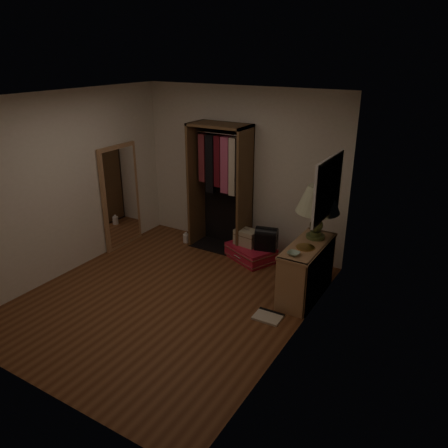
# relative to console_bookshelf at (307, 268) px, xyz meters

# --- Properties ---
(ground) EXTENTS (4.00, 4.00, 0.00)m
(ground) POSITION_rel_console_bookshelf_xyz_m (-1.53, -1.04, -0.39)
(ground) COLOR brown
(ground) RESTS_ON ground
(room_walls) EXTENTS (3.52, 4.02, 2.60)m
(room_walls) POSITION_rel_console_bookshelf_xyz_m (-1.46, -1.00, 1.11)
(room_walls) COLOR silver
(room_walls) RESTS_ON ground
(console_bookshelf) EXTENTS (0.42, 1.12, 0.75)m
(console_bookshelf) POSITION_rel_console_bookshelf_xyz_m (0.00, 0.00, 0.00)
(console_bookshelf) COLOR #A87851
(console_bookshelf) RESTS_ON ground
(open_wardrobe) EXTENTS (0.95, 0.50, 2.05)m
(open_wardrobe) POSITION_rel_console_bookshelf_xyz_m (-1.75, 0.73, 0.81)
(open_wardrobe) COLOR brown
(open_wardrobe) RESTS_ON ground
(floor_mirror) EXTENTS (0.06, 0.80, 1.70)m
(floor_mirror) POSITION_rel_console_bookshelf_xyz_m (-3.24, -0.04, 0.46)
(floor_mirror) COLOR #A87851
(floor_mirror) RESTS_ON ground
(pink_suitcase) EXTENTS (0.89, 0.79, 0.23)m
(pink_suitcase) POSITION_rel_console_bookshelf_xyz_m (-1.13, 0.56, -0.28)
(pink_suitcase) COLOR red
(pink_suitcase) RESTS_ON ground
(train_case) EXTENTS (0.39, 0.29, 0.26)m
(train_case) POSITION_rel_console_bookshelf_xyz_m (-1.22, 0.58, -0.04)
(train_case) COLOR tan
(train_case) RESTS_ON pink_suitcase
(black_bag) EXTENTS (0.37, 0.29, 0.36)m
(black_bag) POSITION_rel_console_bookshelf_xyz_m (-0.88, 0.58, 0.02)
(black_bag) COLOR black
(black_bag) RESTS_ON pink_suitcase
(table_lamp) EXTENTS (0.70, 0.70, 0.72)m
(table_lamp) POSITION_rel_console_bookshelf_xyz_m (0.01, 0.22, 0.89)
(table_lamp) COLOR #465428
(table_lamp) RESTS_ON console_bookshelf
(brass_tray) EXTENTS (0.26, 0.26, 0.01)m
(brass_tray) POSITION_rel_console_bookshelf_xyz_m (0.01, -0.15, 0.37)
(brass_tray) COLOR #B48E45
(brass_tray) RESTS_ON console_bookshelf
(ceramic_bowl) EXTENTS (0.16, 0.16, 0.04)m
(ceramic_bowl) POSITION_rel_console_bookshelf_xyz_m (-0.04, -0.42, 0.38)
(ceramic_bowl) COLOR #9AB8A0
(ceramic_bowl) RESTS_ON console_bookshelf
(white_jug) EXTENTS (0.11, 0.11, 0.18)m
(white_jug) POSITION_rel_console_bookshelf_xyz_m (-2.38, 0.56, -0.31)
(white_jug) COLOR white
(white_jug) RESTS_ON ground
(floor_book) EXTENTS (0.35, 0.28, 0.03)m
(floor_book) POSITION_rel_console_bookshelf_xyz_m (-0.18, -0.76, -0.37)
(floor_book) COLOR beige
(floor_book) RESTS_ON ground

